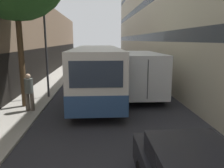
% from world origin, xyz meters
% --- Properties ---
extents(ground_plane, '(150.00, 150.00, 0.00)m').
position_xyz_m(ground_plane, '(0.00, 15.00, 0.00)').
color(ground_plane, '#2B2B30').
extents(sidewalk_left, '(2.11, 60.00, 0.10)m').
position_xyz_m(sidewalk_left, '(-4.44, 15.00, 0.05)').
color(sidewalk_left, '#9E998E').
rests_on(sidewalk_left, ground_plane).
extents(building_left_shopfront, '(2.40, 60.00, 6.96)m').
position_xyz_m(building_left_shopfront, '(-6.60, 15.00, 3.16)').
color(building_left_shopfront, brown).
rests_on(building_left_shopfront, ground_plane).
extents(bus, '(2.56, 10.42, 3.02)m').
position_xyz_m(bus, '(-0.70, 14.13, 1.60)').
color(bus, silver).
rests_on(bus, ground_plane).
extents(box_truck, '(2.43, 7.33, 2.71)m').
position_xyz_m(box_truck, '(1.80, 14.65, 1.51)').
color(box_truck, silver).
rests_on(box_truck, ground_plane).
extents(pedestrian, '(0.42, 0.40, 1.81)m').
position_xyz_m(pedestrian, '(-3.94, 11.07, 1.07)').
color(pedestrian, brown).
rests_on(pedestrian, sidewalk_left).
extents(street_lamp, '(0.36, 0.80, 8.04)m').
position_xyz_m(street_lamp, '(-3.63, 13.72, 5.53)').
color(street_lamp, '#38383D').
rests_on(street_lamp, sidewalk_left).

